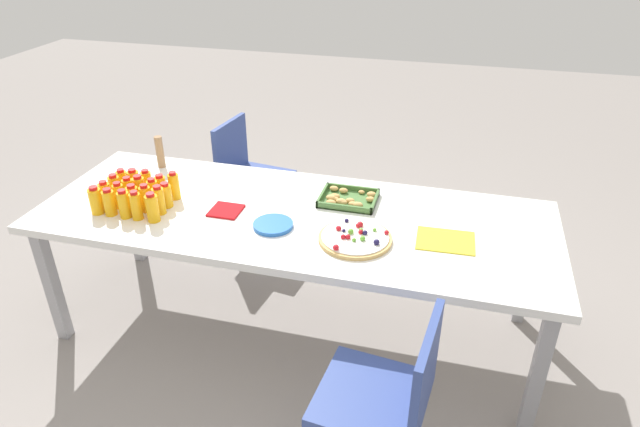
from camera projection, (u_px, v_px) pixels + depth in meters
The scene contains 30 objects.
ground_plane at pixel (296, 327), 3.09m from camera, with size 12.00×12.00×0.00m, color gray.
party_table at pixel (293, 223), 2.76m from camera, with size 2.54×0.93×0.72m.
chair_far_left at pixel (247, 171), 3.69m from camera, with size 0.45×0.45×0.83m.
chair_near_right at pixel (390, 393), 2.03m from camera, with size 0.44×0.44×0.83m.
juice_bottle_0 at pixel (96, 201), 2.71m from camera, with size 0.06×0.06×0.15m.
juice_bottle_1 at pixel (109, 203), 2.70m from camera, with size 0.06×0.06×0.14m.
juice_bottle_2 at pixel (124, 204), 2.67m from camera, with size 0.06×0.06×0.15m.
juice_bottle_3 at pixel (136, 206), 2.66m from camera, with size 0.05×0.05×0.15m.
juice_bottle_4 at pixel (152, 208), 2.64m from camera, with size 0.06×0.06×0.15m.
juice_bottle_5 at pixel (105, 194), 2.78m from camera, with size 0.06×0.06×0.13m.
juice_bottle_6 at pixel (119, 196), 2.76m from camera, with size 0.05×0.05×0.14m.
juice_bottle_7 at pixel (133, 198), 2.75m from camera, with size 0.06×0.06×0.13m.
juice_bottle_8 at pixel (146, 199), 2.73m from camera, with size 0.06×0.06×0.15m.
juice_bottle_9 at pixel (159, 200), 2.71m from camera, with size 0.06×0.06×0.15m.
juice_bottle_10 at pixel (115, 187), 2.84m from camera, with size 0.06×0.06×0.14m.
juice_bottle_11 at pixel (128, 190), 2.83m from camera, with size 0.06×0.06×0.13m.
juice_bottle_12 at pixel (140, 190), 2.81m from camera, with size 0.06×0.06×0.15m.
juice_bottle_13 at pixel (153, 192), 2.79m from camera, with size 0.05×0.05×0.14m.
juice_bottle_14 at pixel (166, 195), 2.77m from camera, with size 0.06×0.06×0.13m.
juice_bottle_15 at pixel (122, 182), 2.91m from camera, with size 0.06×0.06×0.13m.
juice_bottle_16 at pixel (134, 183), 2.88m from camera, with size 0.06×0.06×0.14m.
juice_bottle_17 at pixel (147, 184), 2.87m from camera, with size 0.05×0.05×0.15m.
juice_bottle_18 at pixel (161, 187), 2.85m from camera, with size 0.06×0.06×0.13m.
juice_bottle_19 at pixel (174, 186), 2.84m from camera, with size 0.05×0.05×0.15m.
fruit_pizza at pixel (355, 238), 2.52m from camera, with size 0.33×0.33×0.05m.
snack_tray at pixel (347, 199), 2.84m from camera, with size 0.29×0.23×0.04m.
plate_stack at pixel (273, 225), 2.62m from camera, with size 0.19×0.19×0.02m.
napkin_stack at pixel (226, 210), 2.75m from camera, with size 0.15×0.15×0.01m, color red.
cardboard_tube at pixel (160, 152), 3.17m from camera, with size 0.04×0.04×0.19m, color #9E7A56.
paper_folder at pixel (445, 240), 2.52m from camera, with size 0.26×0.20×0.01m, color yellow.
Camera 1 is at (0.74, -2.26, 2.07)m, focal length 31.19 mm.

